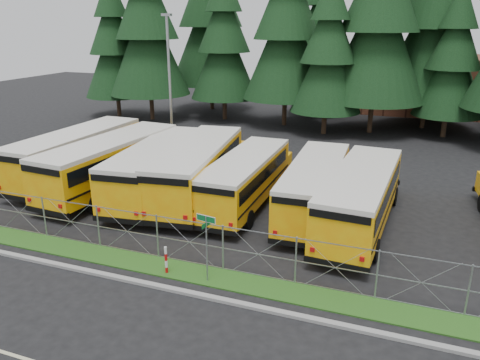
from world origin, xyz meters
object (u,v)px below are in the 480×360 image
Objects in this scene: street_sign at (206,234)px; light_standard at (170,80)px; bus_1 at (116,164)px; bus_6 at (362,199)px; bus_4 at (247,180)px; bus_3 at (200,170)px; bus_5 at (316,188)px; striped_bollard at (166,260)px; bus_2 at (161,169)px; bus_0 at (81,155)px.

street_sign is 0.28× the size of light_standard.
bus_1 reaches higher than bus_6.
light_standard reaches higher than bus_4.
bus_4 is (2.95, -0.21, -0.17)m from bus_3.
bus_5 is (6.72, -0.22, -0.15)m from bus_3.
light_standard is (-8.41, 16.25, 4.90)m from striped_bollard.
bus_1 is 8.17m from bus_4.
bus_2 is 9.37m from striped_bollard.
bus_6 is at bearing 2.20° from bus_1.
bus_2 is at bearing -5.66° from bus_0.
bus_4 reaches higher than striped_bollard.
street_sign is at bearing 0.56° from striped_bollard.
striped_bollard is at bearing -41.42° from bus_1.
bus_6 is at bearing 56.05° from street_sign.
bus_3 is at bearing -0.66° from bus_0.
bus_0 is 14.05m from striped_bollard.
bus_5 is 2.62m from bus_6.
bus_5 is 9.35m from striped_bollard.
bus_2 reaches higher than striped_bollard.
bus_2 is at bearing 7.99° from bus_1.
bus_4 is at bearing -11.55° from bus_3.
bus_2 is 1.15× the size of light_standard.
bus_3 reaches higher than bus_4.
light_standard is at bearing 152.75° from bus_6.
bus_2 is 9.69× the size of striped_bollard.
bus_2 is 1.02× the size of bus_6.
bus_3 is at bearing 175.66° from bus_5.
bus_1 reaches higher than bus_3.
bus_5 is at bearing -9.35° from bus_3.
bus_1 is 1.12× the size of bus_4.
bus_0 is 0.99× the size of bus_1.
bus_3 is at bearing -52.45° from light_standard.
bus_2 is at bearing 179.75° from bus_6.
bus_3 reaches higher than striped_bollard.
street_sign is (4.24, -8.48, 0.46)m from bus_3.
bus_6 is 18.01m from light_standard.
bus_6 reaches higher than bus_5.
bus_0 reaches higher than bus_4.
bus_2 is at bearing -177.66° from bus_4.
bus_5 is at bearing 62.73° from striped_bollard.
striped_bollard is at bearing -62.64° from light_standard.
striped_bollard is at bearing -66.06° from bus_2.
bus_0 is 1.12× the size of bus_4.
light_standard is (-3.68, 8.22, 3.98)m from bus_2.
light_standard is at bearing 107.61° from bus_2.
light_standard reaches higher than bus_5.
bus_4 is 8.35m from striped_bollard.
bus_4 is at bearing -3.74° from bus_2.
bus_5 is at bearing -0.60° from bus_0.
bus_2 is 11.46m from bus_6.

